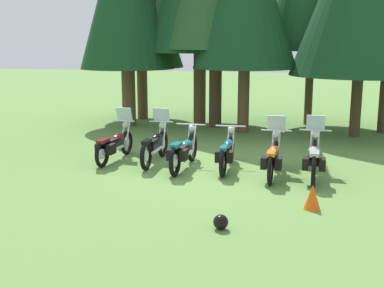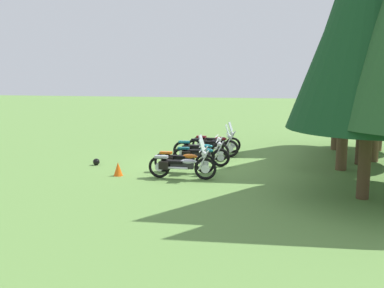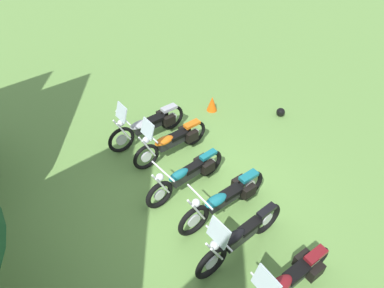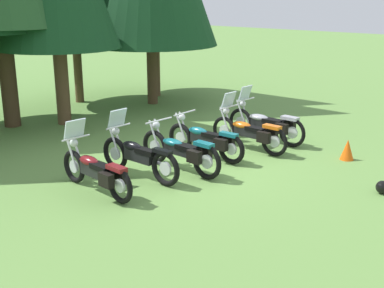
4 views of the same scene
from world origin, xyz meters
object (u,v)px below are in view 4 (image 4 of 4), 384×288
Objects in this scene: motorcycle_0 at (96,170)px; motorcycle_3 at (206,140)px; motorcycle_2 at (181,151)px; motorcycle_5 at (267,123)px; traffic_cone at (347,150)px; motorcycle_1 at (138,156)px; dropped_helmet at (383,187)px; motorcycle_4 at (249,132)px.

motorcycle_3 is at bearing -90.72° from motorcycle_0.
motorcycle_5 reaches higher than motorcycle_2.
motorcycle_2 is at bearing 142.22° from traffic_cone.
motorcycle_5 reaches higher than traffic_cone.
motorcycle_2 is 1.05× the size of motorcycle_3.
motorcycle_0 reaches higher than motorcycle_2.
traffic_cone is (3.96, -2.83, -0.23)m from motorcycle_1.
motorcycle_0 is 5.52m from dropped_helmet.
motorcycle_1 is 0.96× the size of motorcycle_5.
dropped_helmet is at bearing -155.43° from motorcycle_2.
motorcycle_0 is at bearing 130.27° from dropped_helmet.
motorcycle_0 reaches higher than dropped_helmet.
motorcycle_4 is at bearing -111.35° from motorcycle_3.
dropped_helmet is (1.58, -3.80, -0.33)m from motorcycle_2.
motorcycle_3 is at bearing -98.06° from motorcycle_1.
motorcycle_5 is at bearing -100.12° from motorcycle_3.
motorcycle_5 is at bearing -82.69° from motorcycle_4.
dropped_helmet is (-0.64, -3.55, -0.34)m from motorcycle_4.
motorcycle_3 is 0.95× the size of motorcycle_5.
motorcycle_3 is 8.55× the size of dropped_helmet.
motorcycle_5 reaches higher than motorcycle_0.
motorcycle_4 reaches higher than dropped_helmet.
motorcycle_5 is (0.93, 0.10, 0.01)m from motorcycle_4.
motorcycle_2 is at bearing 84.55° from motorcycle_4.
motorcycle_2 is 3.92m from traffic_cone.
motorcycle_4 is 3.63m from dropped_helmet.
dropped_helmet is (0.51, -3.97, -0.31)m from motorcycle_3.
dropped_helmet is (2.45, -4.23, -0.34)m from motorcycle_1.
motorcycle_1 is at bearing 65.70° from motorcycle_2.
motorcycle_4 reaches higher than traffic_cone.
motorcycle_5 is (5.13, -0.55, 0.02)m from motorcycle_0.
motorcycle_1 reaches higher than dropped_helmet.
motorcycle_0 is at bearing 82.18° from motorcycle_4.
motorcycle_2 is at bearing 112.52° from dropped_helmet.
motorcycle_2 is (1.99, -0.40, 0.00)m from motorcycle_0.
motorcycle_5 is 2.26m from traffic_cone.
motorcycle_3 is 4.62× the size of traffic_cone.
traffic_cone is (2.03, -2.56, -0.20)m from motorcycle_3.
motorcycle_3 is 3.28m from traffic_cone.
motorcycle_0 is at bearing 151.14° from traffic_cone.
motorcycle_1 is 8.65× the size of dropped_helmet.
motorcycle_3 is 2.11m from motorcycle_5.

